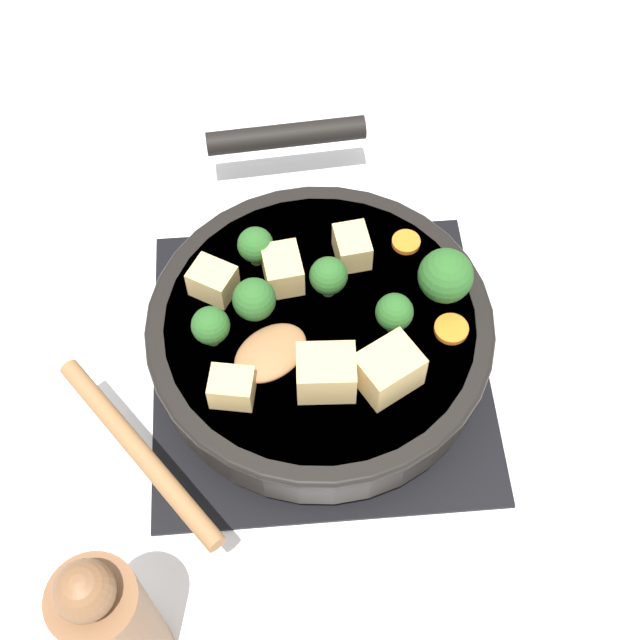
% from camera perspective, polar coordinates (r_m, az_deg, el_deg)
% --- Properties ---
extents(ground_plane, '(2.40, 2.40, 0.00)m').
position_cam_1_polar(ground_plane, '(0.84, -0.00, -2.76)').
color(ground_plane, white).
extents(front_burner_grate, '(0.31, 0.31, 0.03)m').
position_cam_1_polar(front_burner_grate, '(0.83, -0.00, -2.36)').
color(front_burner_grate, black).
rests_on(front_burner_grate, ground_plane).
extents(skillet_pan, '(0.40, 0.31, 0.05)m').
position_cam_1_polar(skillet_pan, '(0.79, -0.03, -0.68)').
color(skillet_pan, black).
rests_on(skillet_pan, front_burner_grate).
extents(wooden_spoon, '(0.21, 0.22, 0.02)m').
position_cam_1_polar(wooden_spoon, '(0.73, -7.50, -5.30)').
color(wooden_spoon, olive).
rests_on(wooden_spoon, skillet_pan).
extents(tofu_cube_center_large, '(0.04, 0.03, 0.03)m').
position_cam_1_polar(tofu_cube_center_large, '(0.80, 2.06, 4.70)').
color(tofu_cube_center_large, '#DBB770').
rests_on(tofu_cube_center_large, skillet_pan).
extents(tofu_cube_near_handle, '(0.04, 0.05, 0.04)m').
position_cam_1_polar(tofu_cube_near_handle, '(0.72, 0.79, -3.38)').
color(tofu_cube_near_handle, '#DBB770').
rests_on(tofu_cube_near_handle, skillet_pan).
extents(tofu_cube_east_chunk, '(0.06, 0.06, 0.04)m').
position_cam_1_polar(tofu_cube_east_chunk, '(0.73, 4.40, -3.21)').
color(tofu_cube_east_chunk, '#DBB770').
rests_on(tofu_cube_east_chunk, skillet_pan).
extents(tofu_cube_west_chunk, '(0.04, 0.04, 0.03)m').
position_cam_1_polar(tofu_cube_west_chunk, '(0.78, -2.41, 3.25)').
color(tofu_cube_west_chunk, '#DBB770').
rests_on(tofu_cube_west_chunk, skillet_pan).
extents(tofu_cube_back_piece, '(0.03, 0.04, 0.03)m').
position_cam_1_polar(tofu_cube_back_piece, '(0.73, -5.66, -4.32)').
color(tofu_cube_back_piece, '#DBB770').
rests_on(tofu_cube_back_piece, skillet_pan).
extents(tofu_cube_front_piece, '(0.04, 0.05, 0.03)m').
position_cam_1_polar(tofu_cube_front_piece, '(0.78, -6.87, 2.51)').
color(tofu_cube_front_piece, '#DBB770').
rests_on(tofu_cube_front_piece, skillet_pan).
extents(broccoli_floret_near_spoon, '(0.04, 0.04, 0.04)m').
position_cam_1_polar(broccoli_floret_near_spoon, '(0.75, -4.23, 1.30)').
color(broccoli_floret_near_spoon, '#709956').
rests_on(broccoli_floret_near_spoon, skillet_pan).
extents(broccoli_floret_center_top, '(0.03, 0.03, 0.04)m').
position_cam_1_polar(broccoli_floret_center_top, '(0.75, -7.01, -0.38)').
color(broccoli_floret_center_top, '#709956').
rests_on(broccoli_floret_center_top, skillet_pan).
extents(broccoli_floret_east_rim, '(0.03, 0.03, 0.04)m').
position_cam_1_polar(broccoli_floret_east_rim, '(0.75, 4.78, 0.47)').
color(broccoli_floret_east_rim, '#709956').
rests_on(broccoli_floret_east_rim, skillet_pan).
extents(broccoli_floret_west_rim, '(0.03, 0.03, 0.04)m').
position_cam_1_polar(broccoli_floret_west_rim, '(0.79, -4.15, 4.79)').
color(broccoli_floret_west_rim, '#709956').
rests_on(broccoli_floret_west_rim, skillet_pan).
extents(broccoli_floret_north_edge, '(0.03, 0.03, 0.04)m').
position_cam_1_polar(broccoli_floret_north_edge, '(0.77, 0.55, 2.82)').
color(broccoli_floret_north_edge, '#709956').
rests_on(broccoli_floret_north_edge, skillet_pan).
extents(broccoli_floret_south_cluster, '(0.05, 0.05, 0.05)m').
position_cam_1_polar(broccoli_floret_south_cluster, '(0.77, 8.04, 2.81)').
color(broccoli_floret_south_cluster, '#709956').
rests_on(broccoli_floret_south_cluster, skillet_pan).
extents(carrot_slice_orange_thin, '(0.03, 0.03, 0.01)m').
position_cam_1_polar(carrot_slice_orange_thin, '(0.77, 8.40, -0.57)').
color(carrot_slice_orange_thin, orange).
rests_on(carrot_slice_orange_thin, skillet_pan).
extents(carrot_slice_near_center, '(0.03, 0.03, 0.01)m').
position_cam_1_polar(carrot_slice_near_center, '(0.82, 5.53, 4.99)').
color(carrot_slice_near_center, orange).
rests_on(carrot_slice_near_center, skillet_pan).
extents(pepper_mill, '(0.06, 0.06, 0.21)m').
position_cam_1_polar(pepper_mill, '(0.67, -13.05, -18.53)').
color(pepper_mill, brown).
rests_on(pepper_mill, ground_plane).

